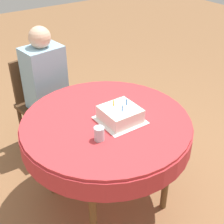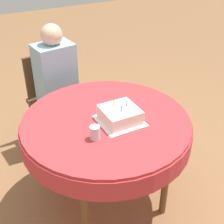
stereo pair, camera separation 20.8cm
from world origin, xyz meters
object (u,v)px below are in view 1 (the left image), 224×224
at_px(birthday_cake, 120,114).
at_px(drinking_glass, 99,134).
at_px(person, 47,82).
at_px(chair, 44,100).

height_order(birthday_cake, drinking_glass, birthday_cake).
height_order(person, birthday_cake, person).
bearing_deg(drinking_glass, chair, 85.27).
relative_size(birthday_cake, drinking_glass, 2.63).
xyz_separation_m(chair, drinking_glass, (-0.09, -1.10, 0.33)).
distance_m(person, birthday_cake, 0.92).
relative_size(chair, birthday_cake, 3.73).
bearing_deg(person, drinking_glass, -103.31).
relative_size(person, birthday_cake, 5.11).
distance_m(chair, person, 0.25).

